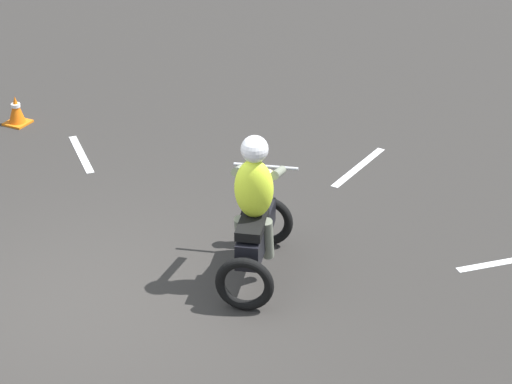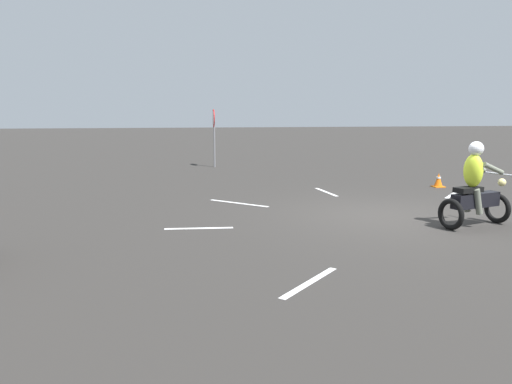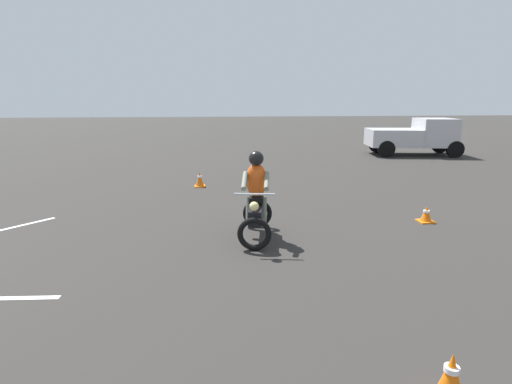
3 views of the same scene
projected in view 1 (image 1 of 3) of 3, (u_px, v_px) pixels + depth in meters
ground_plane at (93, 305)px, 10.12m from camera, size 120.00×120.00×0.00m
motorcycle_rider_foreground at (255, 217)px, 10.25m from camera, size 1.01×1.55×1.66m
traffic_cone_near_left at (16, 111)px, 14.07m from camera, size 0.32×0.32×0.42m
lane_stripe_s at (359, 167)px, 12.92m from camera, size 0.22×1.33×0.01m
lane_stripe_se at (81, 154)px, 13.27m from camera, size 0.95×0.88×0.01m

